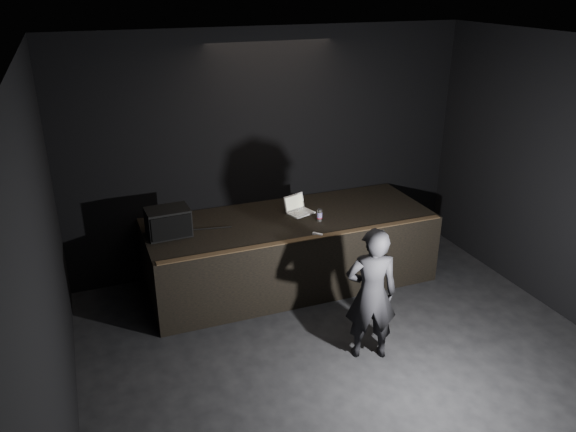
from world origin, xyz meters
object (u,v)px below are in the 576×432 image
(stage_monitor, at_px, (168,222))
(person, at_px, (371,294))
(stage_riser, at_px, (290,250))
(laptop, at_px, (298,208))
(beer_can, at_px, (320,215))

(stage_monitor, height_order, person, person)
(stage_monitor, relative_size, person, 0.35)
(stage_riser, distance_m, stage_monitor, 1.80)
(laptop, height_order, person, person)
(laptop, xyz_separation_m, person, (0.04, -2.10, -0.25))
(stage_riser, bearing_deg, laptop, 39.66)
(person, bearing_deg, stage_monitor, -28.33)
(stage_monitor, relative_size, beer_can, 3.33)
(stage_monitor, xyz_separation_m, laptop, (1.85, 0.11, -0.12))
(stage_riser, bearing_deg, person, -83.38)
(beer_can, height_order, person, person)
(laptop, relative_size, beer_can, 2.50)
(laptop, xyz_separation_m, beer_can, (0.16, -0.40, 0.02))
(stage_monitor, distance_m, beer_can, 2.03)
(person, bearing_deg, laptop, -70.87)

